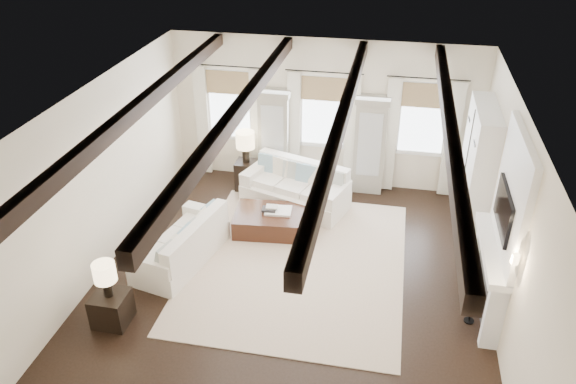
% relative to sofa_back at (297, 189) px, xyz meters
% --- Properties ---
extents(ground, '(7.50, 7.50, 0.00)m').
position_rel_sofa_back_xyz_m(ground, '(0.36, -2.60, -0.37)').
color(ground, black).
rests_on(ground, ground).
extents(room_shell, '(6.54, 7.54, 3.22)m').
position_rel_sofa_back_xyz_m(room_shell, '(1.11, -1.71, 1.51)').
color(room_shell, white).
rests_on(room_shell, ground).
extents(area_rug, '(3.73, 4.53, 0.02)m').
position_rel_sofa_back_xyz_m(area_rug, '(0.38, -1.99, -0.36)').
color(area_rug, beige).
rests_on(area_rug, ground).
extents(sofa_back, '(2.33, 1.59, 0.91)m').
position_rel_sofa_back_xyz_m(sofa_back, '(0.00, 0.00, 0.00)').
color(sofa_back, white).
rests_on(sofa_back, ground).
extents(sofa_left, '(1.28, 2.11, 0.84)m').
position_rel_sofa_back_xyz_m(sofa_left, '(-1.59, -2.33, -0.03)').
color(sofa_left, white).
rests_on(sofa_left, ground).
extents(ottoman, '(1.59, 1.08, 0.40)m').
position_rel_sofa_back_xyz_m(ottoman, '(-0.23, -1.05, -0.18)').
color(ottoman, black).
rests_on(ottoman, ground).
extents(tray, '(0.53, 0.42, 0.04)m').
position_rel_sofa_back_xyz_m(tray, '(-0.17, -0.99, 0.04)').
color(tray, white).
rests_on(tray, ottoman).
extents(book_lower, '(0.28, 0.22, 0.04)m').
position_rel_sofa_back_xyz_m(book_lower, '(-0.35, -1.03, 0.08)').
color(book_lower, '#262628').
rests_on(book_lower, tray).
extents(book_upper, '(0.23, 0.19, 0.03)m').
position_rel_sofa_back_xyz_m(book_upper, '(-0.30, -1.00, 0.12)').
color(book_upper, beige).
rests_on(book_upper, book_lower).
extents(side_table_front, '(0.52, 0.52, 0.52)m').
position_rel_sofa_back_xyz_m(side_table_front, '(-2.13, -4.01, -0.12)').
color(side_table_front, black).
rests_on(side_table_front, ground).
extents(lamp_front, '(0.34, 0.34, 0.58)m').
position_rel_sofa_back_xyz_m(lamp_front, '(-2.13, -4.01, 0.54)').
color(lamp_front, black).
rests_on(lamp_front, side_table_front).
extents(side_table_back, '(0.44, 0.44, 0.66)m').
position_rel_sofa_back_xyz_m(side_table_back, '(-1.18, 0.44, -0.04)').
color(side_table_back, black).
rests_on(side_table_back, ground).
extents(lamp_back, '(0.40, 0.40, 0.69)m').
position_rel_sofa_back_xyz_m(lamp_back, '(-1.18, 0.44, 0.76)').
color(lamp_back, black).
rests_on(lamp_back, side_table_back).
extents(candlestick_near, '(0.16, 0.16, 0.78)m').
position_rel_sofa_back_xyz_m(candlestick_near, '(3.26, -2.94, -0.05)').
color(candlestick_near, black).
rests_on(candlestick_near, ground).
extents(candlestick_far, '(0.17, 0.17, 0.86)m').
position_rel_sofa_back_xyz_m(candlestick_far, '(3.26, -2.40, -0.02)').
color(candlestick_far, black).
rests_on(candlestick_far, ground).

